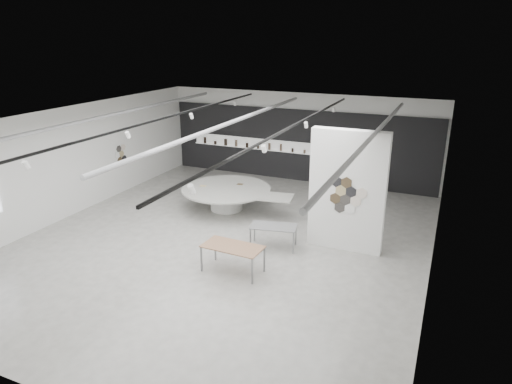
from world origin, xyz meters
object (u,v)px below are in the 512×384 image
at_px(display_island, 228,196).
at_px(sample_table_stone, 274,228).
at_px(partition_column, 347,191).
at_px(kitchen_counter, 359,180).
at_px(sample_table_wood, 233,248).

distance_m(display_island, sample_table_stone, 3.53).
height_order(partition_column, display_island, partition_column).
bearing_deg(kitchen_counter, sample_table_wood, -102.84).
xyz_separation_m(sample_table_stone, kitchen_counter, (1.26, 6.35, -0.21)).
relative_size(display_island, kitchen_counter, 2.92).
bearing_deg(kitchen_counter, display_island, -135.15).
bearing_deg(sample_table_stone, kitchen_counter, 78.74).
xyz_separation_m(partition_column, sample_table_wood, (-2.41, -2.65, -1.10)).
xyz_separation_m(partition_column, sample_table_stone, (-1.95, -0.82, -1.16)).
height_order(sample_table_wood, kitchen_counter, kitchen_counter).
relative_size(sample_table_stone, kitchen_counter, 0.96).
relative_size(partition_column, sample_table_stone, 2.45).
bearing_deg(sample_table_wood, partition_column, 47.71).
bearing_deg(sample_table_wood, sample_table_stone, 75.98).
xyz_separation_m(sample_table_wood, kitchen_counter, (1.72, 8.17, -0.27)).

